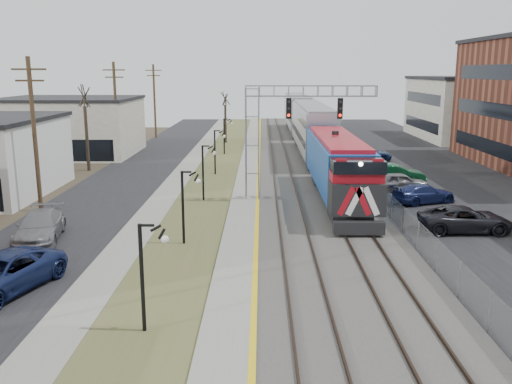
{
  "coord_description": "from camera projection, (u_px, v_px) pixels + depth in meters",
  "views": [
    {
      "loc": [
        0.16,
        -9.7,
        9.08
      ],
      "look_at": [
        -0.14,
        19.29,
        2.6
      ],
      "focal_mm": 38.0,
      "sensor_mm": 36.0,
      "label": 1
    }
  ],
  "objects": [
    {
      "name": "car_lot_f",
      "position": [
        394.0,
        175.0,
        44.26
      ],
      "size": [
        5.0,
        1.95,
        1.62
      ],
      "primitive_type": "imported",
      "rotation": [
        0.0,
        0.0,
        1.52
      ],
      "color": "#0D4223",
      "rests_on": "ground"
    },
    {
      "name": "grass_median",
      "position": [
        212.0,
        181.0,
        45.64
      ],
      "size": [
        4.0,
        120.0,
        0.06
      ],
      "primitive_type": "cube",
      "color": "#4C522C",
      "rests_on": "ground"
    },
    {
      "name": "lampposts",
      "position": [
        184.0,
        207.0,
        28.89
      ],
      "size": [
        0.14,
        62.14,
        4.0
      ],
      "color": "black",
      "rests_on": "ground"
    },
    {
      "name": "platform_edge",
      "position": [
        258.0,
        179.0,
        45.55
      ],
      "size": [
        0.24,
        120.0,
        0.01
      ],
      "primitive_type": "cube",
      "color": "gold",
      "rests_on": "platform"
    },
    {
      "name": "ballast_bed",
      "position": [
        307.0,
        180.0,
        45.54
      ],
      "size": [
        8.0,
        120.0,
        0.2
      ],
      "primitive_type": "cube",
      "color": "#595651",
      "rests_on": "ground"
    },
    {
      "name": "car_street_a",
      "position": [
        1.0,
        275.0,
        22.49
      ],
      "size": [
        4.32,
        6.29,
        1.6
      ],
      "primitive_type": "imported",
      "rotation": [
        0.0,
        0.0,
        -0.32
      ],
      "color": "#15204C",
      "rests_on": "ground"
    },
    {
      "name": "signal_gantry",
      "position": [
        277.0,
        123.0,
        37.53
      ],
      "size": [
        9.0,
        1.07,
        8.15
      ],
      "color": "gray",
      "rests_on": "ground"
    },
    {
      "name": "car_street_b",
      "position": [
        40.0,
        227.0,
        29.46
      ],
      "size": [
        3.15,
        5.64,
        1.55
      ],
      "primitive_type": "imported",
      "rotation": [
        0.0,
        0.0,
        0.19
      ],
      "color": "slate",
      "rests_on": "ground"
    },
    {
      "name": "bare_trees",
      "position": [
        120.0,
        143.0,
        48.96
      ],
      "size": [
        12.3,
        42.3,
        5.95
      ],
      "color": "#382D23",
      "rests_on": "ground"
    },
    {
      "name": "train",
      "position": [
        309.0,
        127.0,
        61.24
      ],
      "size": [
        3.0,
        63.05,
        5.33
      ],
      "color": "#124597",
      "rests_on": "ground"
    },
    {
      "name": "sidewalk",
      "position": [
        177.0,
        181.0,
        45.66
      ],
      "size": [
        2.0,
        120.0,
        0.08
      ],
      "primitive_type": "cube",
      "color": "gray",
      "rests_on": "ground"
    },
    {
      "name": "car_lot_c",
      "position": [
        466.0,
        220.0,
        31.1
      ],
      "size": [
        5.23,
        2.42,
        1.45
      ],
      "primitive_type": "imported",
      "rotation": [
        0.0,
        0.0,
        1.57
      ],
      "color": "black",
      "rests_on": "ground"
    },
    {
      "name": "platform",
      "position": [
        248.0,
        180.0,
        45.59
      ],
      "size": [
        2.0,
        120.0,
        0.24
      ],
      "primitive_type": "cube",
      "color": "gray",
      "rests_on": "ground"
    },
    {
      "name": "track_far",
      "position": [
        325.0,
        178.0,
        45.48
      ],
      "size": [
        1.58,
        120.0,
        0.15
      ],
      "color": "#2D2119",
      "rests_on": "ballast_bed"
    },
    {
      "name": "fence",
      "position": [
        357.0,
        172.0,
        45.34
      ],
      "size": [
        0.04,
        120.0,
        1.6
      ],
      "primitive_type": "cube",
      "color": "gray",
      "rests_on": "ground"
    },
    {
      "name": "utility_poles",
      "position": [
        35.0,
        136.0,
        34.9
      ],
      "size": [
        0.28,
        80.28,
        10.0
      ],
      "color": "#4C3823",
      "rests_on": "ground"
    },
    {
      "name": "street_west",
      "position": [
        124.0,
        181.0,
        45.71
      ],
      "size": [
        7.0,
        120.0,
        0.04
      ],
      "primitive_type": "cube",
      "color": "black",
      "rests_on": "ground"
    },
    {
      "name": "car_lot_g",
      "position": [
        367.0,
        154.0,
        55.76
      ],
      "size": [
        5.13,
        2.48,
        1.41
      ],
      "primitive_type": "imported",
      "rotation": [
        0.0,
        0.0,
        1.54
      ],
      "color": "navy",
      "rests_on": "ground"
    },
    {
      "name": "car_lot_d",
      "position": [
        424.0,
        194.0,
        37.88
      ],
      "size": [
        4.98,
        3.41,
        1.34
      ],
      "primitive_type": "imported",
      "rotation": [
        0.0,
        0.0,
        1.94
      ],
      "color": "navy",
      "rests_on": "ground"
    },
    {
      "name": "car_lot_e",
      "position": [
        401.0,
        182.0,
        41.73
      ],
      "size": [
        4.37,
        2.1,
        1.44
      ],
      "primitive_type": "imported",
      "rotation": [
        0.0,
        0.0,
        1.67
      ],
      "color": "slate",
      "rests_on": "ground"
    },
    {
      "name": "parking_lot",
      "position": [
        450.0,
        182.0,
        45.43
      ],
      "size": [
        16.0,
        120.0,
        0.04
      ],
      "primitive_type": "cube",
      "color": "black",
      "rests_on": "ground"
    },
    {
      "name": "track_near",
      "position": [
        283.0,
        178.0,
        45.52
      ],
      "size": [
        1.58,
        120.0,
        0.15
      ],
      "color": "#2D2119",
      "rests_on": "ballast_bed"
    }
  ]
}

